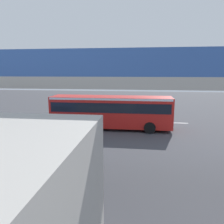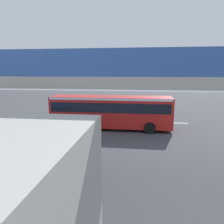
{
  "view_description": "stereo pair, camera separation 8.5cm",
  "coord_description": "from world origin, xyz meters",
  "px_view_note": "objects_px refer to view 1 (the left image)",
  "views": [
    {
      "loc": [
        -1.79,
        20.89,
        5.53
      ],
      "look_at": [
        0.89,
        0.19,
        1.6
      ],
      "focal_mm": 34.87,
      "sensor_mm": 36.0,
      "label": 1
    },
    {
      "loc": [
        -1.87,
        20.88,
        5.53
      ],
      "look_at": [
        0.89,
        0.19,
        1.6
      ],
      "focal_mm": 34.87,
      "sensor_mm": 36.0,
      "label": 2
    }
  ],
  "objects_px": {
    "bicycle_black": "(20,131)",
    "pedestrian": "(83,129)",
    "traffic_sign": "(151,104)",
    "parked_van": "(10,129)",
    "bicycle_red": "(44,133)",
    "city_bus": "(111,110)",
    "bicycle_orange": "(39,129)"
  },
  "relations": [
    {
      "from": "parked_van",
      "to": "bicycle_orange",
      "type": "distance_m",
      "value": 3.48
    },
    {
      "from": "bicycle_orange",
      "to": "parked_van",
      "type": "bearing_deg",
      "value": 78.86
    },
    {
      "from": "bicycle_orange",
      "to": "pedestrian",
      "type": "height_order",
      "value": "pedestrian"
    },
    {
      "from": "pedestrian",
      "to": "traffic_sign",
      "type": "height_order",
      "value": "traffic_sign"
    },
    {
      "from": "bicycle_black",
      "to": "bicycle_orange",
      "type": "relative_size",
      "value": 1.0
    },
    {
      "from": "bicycle_red",
      "to": "traffic_sign",
      "type": "relative_size",
      "value": 0.63
    },
    {
      "from": "city_bus",
      "to": "parked_van",
      "type": "xyz_separation_m",
      "value": [
        7.02,
        5.61,
        -0.7
      ]
    },
    {
      "from": "pedestrian",
      "to": "traffic_sign",
      "type": "xyz_separation_m",
      "value": [
        -5.88,
        -7.72,
        1.0
      ]
    },
    {
      "from": "pedestrian",
      "to": "traffic_sign",
      "type": "distance_m",
      "value": 9.76
    },
    {
      "from": "city_bus",
      "to": "bicycle_orange",
      "type": "xyz_separation_m",
      "value": [
        6.36,
        2.3,
        -1.51
      ]
    },
    {
      "from": "bicycle_orange",
      "to": "bicycle_red",
      "type": "height_order",
      "value": "same"
    },
    {
      "from": "bicycle_red",
      "to": "bicycle_black",
      "type": "bearing_deg",
      "value": -7.94
    },
    {
      "from": "parked_van",
      "to": "traffic_sign",
      "type": "relative_size",
      "value": 1.71
    },
    {
      "from": "city_bus",
      "to": "bicycle_orange",
      "type": "bearing_deg",
      "value": 19.84
    },
    {
      "from": "bicycle_black",
      "to": "bicycle_red",
      "type": "relative_size",
      "value": 1.0
    },
    {
      "from": "bicycle_red",
      "to": "traffic_sign",
      "type": "height_order",
      "value": "traffic_sign"
    },
    {
      "from": "pedestrian",
      "to": "bicycle_black",
      "type": "bearing_deg",
      "value": -3.94
    },
    {
      "from": "parked_van",
      "to": "bicycle_red",
      "type": "height_order",
      "value": "parked_van"
    },
    {
      "from": "bicycle_black",
      "to": "bicycle_orange",
      "type": "bearing_deg",
      "value": -143.71
    },
    {
      "from": "parked_van",
      "to": "bicycle_red",
      "type": "xyz_separation_m",
      "value": [
        -1.72,
        -2.05,
        -0.81
      ]
    },
    {
      "from": "bicycle_black",
      "to": "bicycle_red",
      "type": "height_order",
      "value": "same"
    },
    {
      "from": "bicycle_orange",
      "to": "city_bus",
      "type": "bearing_deg",
      "value": -160.16
    },
    {
      "from": "bicycle_red",
      "to": "pedestrian",
      "type": "distance_m",
      "value": 3.47
    },
    {
      "from": "city_bus",
      "to": "bicycle_red",
      "type": "distance_m",
      "value": 6.56
    },
    {
      "from": "parked_van",
      "to": "bicycle_orange",
      "type": "bearing_deg",
      "value": -101.14
    },
    {
      "from": "bicycle_black",
      "to": "pedestrian",
      "type": "bearing_deg",
      "value": 176.06
    },
    {
      "from": "city_bus",
      "to": "bicycle_orange",
      "type": "distance_m",
      "value": 6.93
    },
    {
      "from": "bicycle_red",
      "to": "pedestrian",
      "type": "relative_size",
      "value": 0.99
    },
    {
      "from": "parked_van",
      "to": "bicycle_black",
      "type": "height_order",
      "value": "parked_van"
    },
    {
      "from": "bicycle_black",
      "to": "traffic_sign",
      "type": "bearing_deg",
      "value": -147.85
    },
    {
      "from": "bicycle_orange",
      "to": "bicycle_red",
      "type": "relative_size",
      "value": 1.0
    },
    {
      "from": "pedestrian",
      "to": "traffic_sign",
      "type": "bearing_deg",
      "value": -127.27
    }
  ]
}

